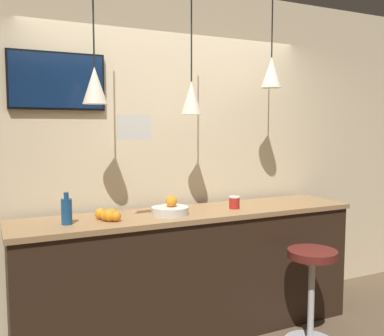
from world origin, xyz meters
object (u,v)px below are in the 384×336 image
object	(u,v)px
fruit_bowl	(170,208)
mounted_tv	(57,81)
juice_bottle	(67,211)
bar_stool	(312,280)
spread_jar	(234,202)

from	to	relation	value
fruit_bowl	mounted_tv	size ratio (longest dim) A/B	0.40
juice_bottle	bar_stool	bearing A→B (deg)	-16.62
mounted_tv	fruit_bowl	bearing A→B (deg)	-27.75
bar_stool	spread_jar	bearing A→B (deg)	126.61
bar_stool	juice_bottle	world-z (taller)	juice_bottle
spread_jar	mounted_tv	xyz separation A→B (m)	(-1.33, 0.40, 0.97)
juice_bottle	mounted_tv	distance (m)	1.01
bar_stool	mounted_tv	xyz separation A→B (m)	(-1.72, 0.92, 1.53)
spread_jar	bar_stool	bearing A→B (deg)	-53.39
fruit_bowl	juice_bottle	world-z (taller)	juice_bottle
spread_jar	juice_bottle	bearing A→B (deg)	180.00
fruit_bowl	spread_jar	world-z (taller)	fruit_bowl
bar_stool	juice_bottle	bearing A→B (deg)	163.38
fruit_bowl	juice_bottle	xyz separation A→B (m)	(-0.78, -0.00, 0.05)
fruit_bowl	spread_jar	size ratio (longest dim) A/B	2.83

